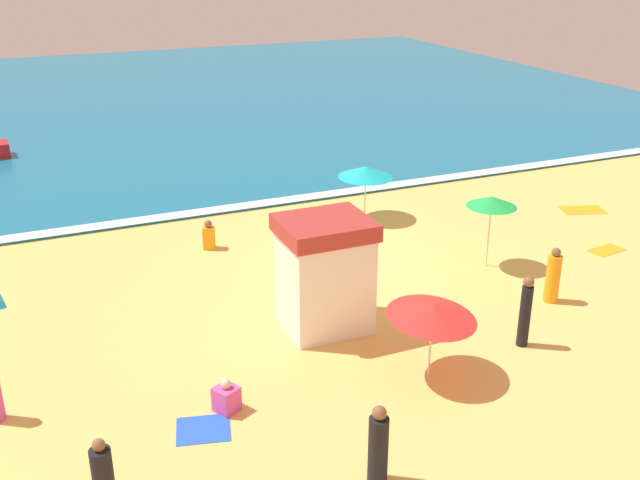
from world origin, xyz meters
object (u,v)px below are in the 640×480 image
beachgoer_1 (525,312)px  beachgoer_4 (209,236)px  beachgoer_9 (378,447)px  beachgoer_5 (103,479)px  beachgoer_2 (553,277)px  beachgoer_3 (226,398)px  lifeguard_cabana (325,273)px  beach_umbrella_1 (492,202)px  beach_umbrella_3 (366,172)px  beach_umbrella_4 (432,311)px

beachgoer_1 → beachgoer_4: 10.80m
beachgoer_4 → beachgoer_9: (-0.13, -12.28, 0.33)m
beachgoer_5 → beachgoer_9: (4.82, -1.20, 0.06)m
beachgoer_2 → beachgoer_3: (-9.94, -1.41, -0.44)m
lifeguard_cabana → beachgoer_4: 6.60m
beach_umbrella_1 → beachgoer_2: beach_umbrella_1 is taller
beach_umbrella_1 → beachgoer_3: (-9.70, -4.16, -1.82)m
beachgoer_2 → beachgoer_4: (-7.84, 7.57, -0.31)m
beachgoer_3 → beachgoer_9: beachgoer_9 is taller
beach_umbrella_3 → beachgoer_4: beach_umbrella_3 is taller
beachgoer_1 → beachgoer_2: 2.83m
lifeguard_cabana → beachgoer_5: bearing=-143.3°
beachgoer_1 → beachgoer_5: size_ratio=1.21×
lifeguard_cabana → beachgoer_2: (6.46, -1.21, -0.79)m
beachgoer_2 → beachgoer_4: 10.91m
beachgoer_1 → beachgoer_2: (2.28, 1.67, -0.19)m
lifeguard_cabana → beachgoer_9: lifeguard_cabana is taller
beach_umbrella_1 → beachgoer_2: size_ratio=1.41×
beach_umbrella_3 → beachgoer_9: 14.26m
beach_umbrella_4 → beachgoer_2: size_ratio=1.81×
lifeguard_cabana → beachgoer_4: (-1.38, 6.36, -1.09)m
beach_umbrella_4 → beachgoer_2: 5.60m
lifeguard_cabana → beach_umbrella_4: lifeguard_cabana is taller
beachgoer_3 → beachgoer_5: size_ratio=0.50×
beach_umbrella_1 → beach_umbrella_3: bearing=106.4°
beach_umbrella_3 → beachgoer_9: size_ratio=1.65×
beach_umbrella_1 → beachgoer_2: (0.24, -2.75, -1.38)m
beachgoer_2 → beachgoer_9: (-7.97, -4.71, 0.03)m
beachgoer_1 → beachgoer_2: bearing=36.3°
beachgoer_5 → beachgoer_1: bearing=9.9°
beachgoer_1 → beachgoer_3: bearing=178.0°
lifeguard_cabana → beachgoer_9: (-1.51, -5.93, -0.76)m
beachgoer_3 → beachgoer_5: bearing=-143.6°
beachgoer_2 → beachgoer_1: bearing=-143.7°
beach_umbrella_4 → beach_umbrella_1: bearing=43.6°
beachgoer_4 → beachgoer_9: bearing=-90.6°
beach_umbrella_3 → beachgoer_3: 12.59m
beach_umbrella_4 → beachgoer_2: bearing=20.5°
beachgoer_5 → lifeguard_cabana: bearing=36.7°
beachgoer_1 → beachgoer_4: beachgoer_1 is taller
beachgoer_1 → beachgoer_4: bearing=121.0°
beach_umbrella_1 → beachgoer_3: bearing=-156.8°
beach_umbrella_1 → beachgoer_5: 14.10m
lifeguard_cabana → beach_umbrella_1: (6.22, 1.54, 0.59)m
beachgoer_3 → beachgoer_5: beachgoer_5 is taller
beachgoer_1 → beachgoer_3: 7.69m
beachgoer_1 → beachgoer_3: beachgoer_1 is taller
beach_umbrella_1 → beachgoer_5: bearing=-153.5°
beachgoer_2 → beach_umbrella_4: bearing=-159.5°
beach_umbrella_1 → beachgoer_1: bearing=-114.7°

